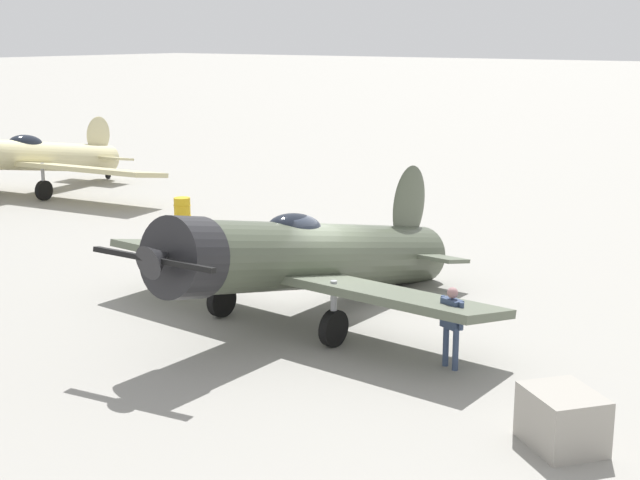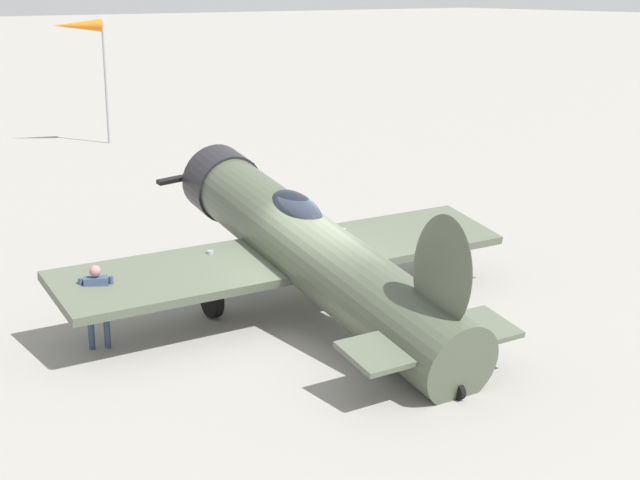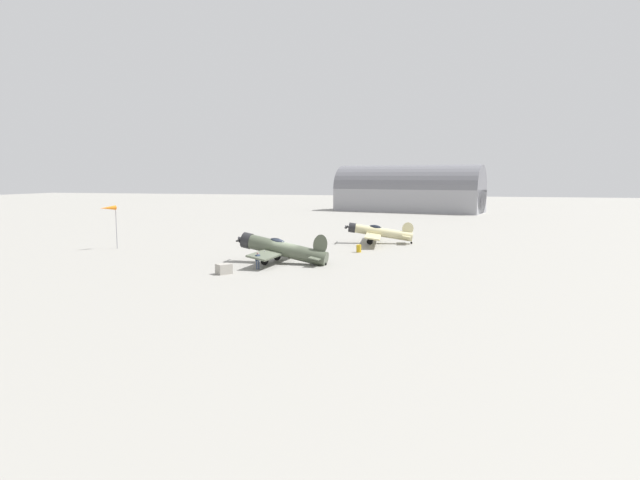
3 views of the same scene
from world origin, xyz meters
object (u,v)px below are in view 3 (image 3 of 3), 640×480
at_px(ground_crew_mechanic, 258,259).
at_px(windsock_mast, 108,209).
at_px(airplane_foreground, 281,249).
at_px(equipment_crate, 224,269).
at_px(airplane_mid_apron, 378,232).
at_px(fuel_drum, 359,248).

distance_m(ground_crew_mechanic, windsock_mast, 25.06).
height_order(airplane_foreground, equipment_crate, airplane_foreground).
relative_size(airplane_mid_apron, ground_crew_mechanic, 8.01).
bearing_deg(windsock_mast, fuel_drum, 9.54).
bearing_deg(airplane_foreground, ground_crew_mechanic, 80.85).
xyz_separation_m(airplane_foreground, ground_crew_mechanic, (-0.92, -4.24, -0.47)).
relative_size(airplane_mid_apron, equipment_crate, 8.07).
distance_m(airplane_mid_apron, equipment_crate, 28.50).
bearing_deg(equipment_crate, ground_crew_mechanic, 55.82).
distance_m(ground_crew_mechanic, fuel_drum, 16.01).
xyz_separation_m(equipment_crate, windsock_mast, (-20.86, 12.33, 4.44)).
bearing_deg(equipment_crate, fuel_drum, 61.83).
relative_size(airplane_foreground, equipment_crate, 6.24).
height_order(airplane_mid_apron, fuel_drum, airplane_mid_apron).
distance_m(airplane_mid_apron, windsock_mast, 34.29).
relative_size(airplane_mid_apron, windsock_mast, 2.49).
bearing_deg(ground_crew_mechanic, airplane_mid_apron, -86.89).
distance_m(airplane_mid_apron, ground_crew_mechanic, 24.83).
height_order(airplane_foreground, windsock_mast, windsock_mast).
bearing_deg(ground_crew_mechanic, airplane_foreground, -80.34).
xyz_separation_m(airplane_mid_apron, windsock_mast, (-30.99, -14.28, 3.39)).
height_order(equipment_crate, fuel_drum, equipment_crate).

